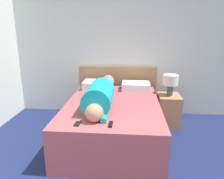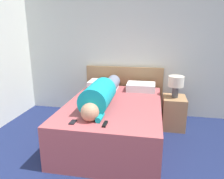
{
  "view_description": "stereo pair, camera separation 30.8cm",
  "coord_description": "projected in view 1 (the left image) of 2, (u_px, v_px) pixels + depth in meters",
  "views": [
    {
      "loc": [
        0.11,
        -0.68,
        1.68
      ],
      "look_at": [
        -0.15,
        2.28,
        0.84
      ],
      "focal_mm": 35.0,
      "sensor_mm": 36.0,
      "label": 1
    },
    {
      "loc": [
        0.41,
        -0.63,
        1.68
      ],
      "look_at": [
        -0.15,
        2.28,
        0.84
      ],
      "focal_mm": 35.0,
      "sensor_mm": 36.0,
      "label": 2
    }
  ],
  "objects": [
    {
      "name": "cell_phone",
      "position": [
        77.0,
        124.0,
        2.56
      ],
      "size": [
        0.06,
        0.13,
        0.01
      ],
      "color": "black",
      "rests_on": "bed"
    },
    {
      "name": "tv_remote",
      "position": [
        111.0,
        124.0,
        2.53
      ],
      "size": [
        0.04,
        0.15,
        0.02
      ],
      "color": "black",
      "rests_on": "bed"
    },
    {
      "name": "headboard",
      "position": [
        117.0,
        90.0,
        4.39
      ],
      "size": [
        1.52,
        0.04,
        0.95
      ],
      "color": "#A37A51",
      "rests_on": "ground_plane"
    },
    {
      "name": "pillow_second",
      "position": [
        136.0,
        86.0,
        3.98
      ],
      "size": [
        0.5,
        0.38,
        0.13
      ],
      "color": "white",
      "rests_on": "bed"
    },
    {
      "name": "nightstand",
      "position": [
        168.0,
        110.0,
        3.87
      ],
      "size": [
        0.38,
        0.46,
        0.55
      ],
      "color": "#A37A51",
      "rests_on": "ground_plane"
    },
    {
      "name": "person_lying",
      "position": [
        101.0,
        94.0,
        3.18
      ],
      "size": [
        0.38,
        1.73,
        0.38
      ],
      "color": "tan",
      "rests_on": "bed"
    },
    {
      "name": "bed",
      "position": [
        113.0,
        121.0,
        3.38
      ],
      "size": [
        1.4,
        2.01,
        0.59
      ],
      "color": "#A84C51",
      "rests_on": "ground_plane"
    },
    {
      "name": "table_lamp",
      "position": [
        171.0,
        81.0,
        3.73
      ],
      "size": [
        0.26,
        0.26,
        0.36
      ],
      "color": "#4C4C51",
      "rests_on": "nightstand"
    },
    {
      "name": "pillow_near_headboard",
      "position": [
        98.0,
        85.0,
        4.04
      ],
      "size": [
        0.53,
        0.38,
        0.15
      ],
      "color": "white",
      "rests_on": "bed"
    },
    {
      "name": "wall_back",
      "position": [
        125.0,
        48.0,
        4.22
      ],
      "size": [
        5.52,
        0.06,
        2.6
      ],
      "color": "silver",
      "rests_on": "ground_plane"
    }
  ]
}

